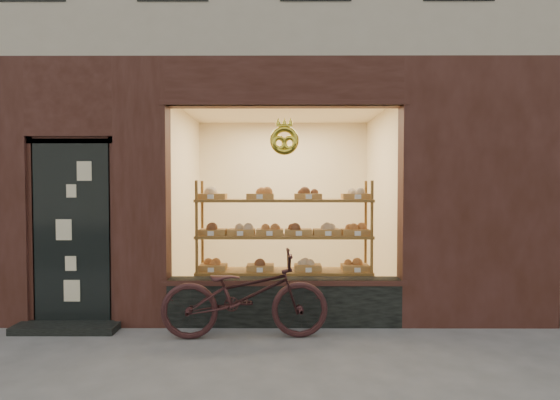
{
  "coord_description": "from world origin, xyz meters",
  "views": [
    {
      "loc": [
        0.42,
        -2.95,
        1.63
      ],
      "look_at": [
        0.4,
        2.0,
        1.47
      ],
      "focal_mm": 28.0,
      "sensor_mm": 36.0,
      "label": 1
    }
  ],
  "objects": [
    {
      "name": "display_shelf",
      "position": [
        0.45,
        2.55,
        0.87
      ],
      "size": [
        2.2,
        0.45,
        1.7
      ],
      "color": "brown",
      "rests_on": "ground"
    },
    {
      "name": "bicycle",
      "position": [
        0.02,
        1.69,
        0.47
      ],
      "size": [
        1.81,
        0.71,
        0.94
      ],
      "primitive_type": "imported",
      "rotation": [
        0.0,
        0.0,
        1.62
      ],
      "color": "#33191A",
      "rests_on": "ground"
    }
  ]
}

